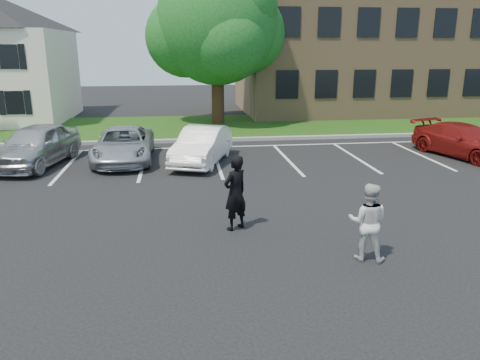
# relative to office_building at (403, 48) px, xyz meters

# --- Properties ---
(ground_plane) EXTENTS (90.00, 90.00, 0.00)m
(ground_plane) POSITION_rel_office_building_xyz_m (-14.00, -21.99, -4.16)
(ground_plane) COLOR black
(ground_plane) RESTS_ON ground
(curb) EXTENTS (40.00, 0.30, 0.15)m
(curb) POSITION_rel_office_building_xyz_m (-14.00, -9.99, -4.08)
(curb) COLOR gray
(curb) RESTS_ON ground
(grass_strip) EXTENTS (44.00, 8.00, 0.08)m
(grass_strip) POSITION_rel_office_building_xyz_m (-14.00, -5.99, -4.12)
(grass_strip) COLOR #1C400F
(grass_strip) RESTS_ON ground
(stall_lines) EXTENTS (34.00, 5.36, 0.01)m
(stall_lines) POSITION_rel_office_building_xyz_m (-12.60, -13.04, -4.15)
(stall_lines) COLOR silver
(stall_lines) RESTS_ON ground
(office_building) EXTENTS (22.40, 10.40, 8.30)m
(office_building) POSITION_rel_office_building_xyz_m (0.00, 0.00, 0.00)
(office_building) COLOR #9D7B54
(office_building) RESTS_ON ground
(tree) EXTENTS (7.80, 7.20, 8.80)m
(tree) POSITION_rel_office_building_xyz_m (-13.10, -4.92, 1.19)
(tree) COLOR black
(tree) RESTS_ON ground
(man_black_suit) EXTENTS (0.81, 0.75, 1.85)m
(man_black_suit) POSITION_rel_office_building_xyz_m (-14.11, -20.97, -3.23)
(man_black_suit) COLOR black
(man_black_suit) RESTS_ON ground
(man_white_shirt) EXTENTS (0.99, 0.90, 1.66)m
(man_white_shirt) POSITION_rel_office_building_xyz_m (-11.60, -22.99, -3.33)
(man_white_shirt) COLOR silver
(man_white_shirt) RESTS_ON ground
(car_silver_west) EXTENTS (2.77, 4.84, 1.55)m
(car_silver_west) POSITION_rel_office_building_xyz_m (-20.70, -13.72, -3.38)
(car_silver_west) COLOR #B6B7BC
(car_silver_west) RESTS_ON ground
(car_silver_minivan) EXTENTS (2.19, 4.69, 1.30)m
(car_silver_minivan) POSITION_rel_office_building_xyz_m (-17.55, -13.45, -3.51)
(car_silver_minivan) COLOR #B0B3B9
(car_silver_minivan) RESTS_ON ground
(car_white_sedan) EXTENTS (2.71, 4.38, 1.36)m
(car_white_sedan) POSITION_rel_office_building_xyz_m (-14.57, -14.14, -3.48)
(car_white_sedan) COLOR white
(car_white_sedan) RESTS_ON ground
(car_red_compact) EXTENTS (3.02, 4.80, 1.30)m
(car_red_compact) POSITION_rel_office_building_xyz_m (-4.04, -14.38, -3.51)
(car_red_compact) COLOR maroon
(car_red_compact) RESTS_ON ground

